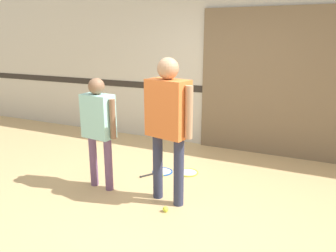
{
  "coord_description": "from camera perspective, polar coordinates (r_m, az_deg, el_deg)",
  "views": [
    {
      "loc": [
        1.41,
        -3.25,
        1.94
      ],
      "look_at": [
        -0.1,
        0.02,
        0.94
      ],
      "focal_mm": 35.0,
      "sensor_mm": 36.0,
      "label": 1
    }
  ],
  "objects": [
    {
      "name": "person_instructor",
      "position": [
        3.71,
        -0.0,
        1.75
      ],
      "size": [
        0.64,
        0.36,
        1.71
      ],
      "rotation": [
        0.0,
        0.0,
        -0.22
      ],
      "color": "#2D334C",
      "rests_on": "ground_plane"
    },
    {
      "name": "person_student_left",
      "position": [
        4.2,
        -12.02,
        0.7
      ],
      "size": [
        0.55,
        0.27,
        1.45
      ],
      "rotation": [
        0.0,
        0.0,
        -0.12
      ],
      "color": "#6B4C70",
      "rests_on": "ground_plane"
    },
    {
      "name": "racket_spare_on_floor",
      "position": [
        4.85,
        -1.15,
        -7.98
      ],
      "size": [
        0.43,
        0.52,
        0.03
      ],
      "rotation": [
        0.0,
        0.0,
        4.12
      ],
      "color": "blue",
      "rests_on": "ground_plane"
    },
    {
      "name": "racket_second_spare",
      "position": [
        4.86,
        3.41,
        -7.99
      ],
      "size": [
        0.5,
        0.44,
        0.03
      ],
      "rotation": [
        0.0,
        0.0,
        2.49
      ],
      "color": "#C6D838",
      "rests_on": "ground_plane"
    },
    {
      "name": "wall_panel",
      "position": [
        5.54,
        19.88,
        6.75
      ],
      "size": [
        2.76,
        0.05,
        2.38
      ],
      "color": "#756047",
      "rests_on": "ground_plane"
    },
    {
      "name": "tennis_ball_by_spare_racket",
      "position": [
        4.68,
        -1.22,
        -8.57
      ],
      "size": [
        0.07,
        0.07,
        0.07
      ],
      "primitive_type": "sphere",
      "color": "#CCE038",
      "rests_on": "ground_plane"
    },
    {
      "name": "ground_plane",
      "position": [
        4.04,
        1.18,
        -13.23
      ],
      "size": [
        16.0,
        16.0,
        0.0
      ],
      "primitive_type": "plane",
      "color": "tan"
    },
    {
      "name": "wall_back",
      "position": [
        5.71,
        10.65,
        11.74
      ],
      "size": [
        16.0,
        0.07,
        3.2
      ],
      "color": "beige",
      "rests_on": "ground_plane"
    },
    {
      "name": "tennis_ball_near_instructor",
      "position": [
        3.84,
        -0.43,
        -14.28
      ],
      "size": [
        0.07,
        0.07,
        0.07
      ],
      "primitive_type": "sphere",
      "color": "#CCE038",
      "rests_on": "ground_plane"
    }
  ]
}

